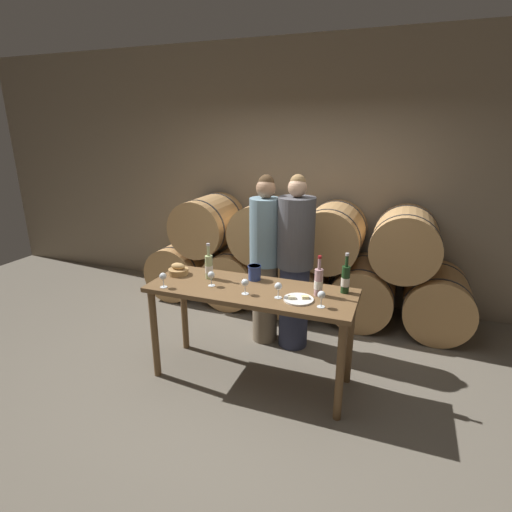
{
  "coord_description": "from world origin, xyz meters",
  "views": [
    {
      "loc": [
        1.14,
        -2.91,
        2.18
      ],
      "look_at": [
        0.0,
        0.13,
        1.13
      ],
      "focal_mm": 28.0,
      "sensor_mm": 36.0,
      "label": 1
    }
  ],
  "objects": [
    {
      "name": "wine_glass_right",
      "position": [
        0.28,
        -0.1,
        0.98
      ],
      "size": [
        0.06,
        0.06,
        0.13
      ],
      "color": "white",
      "rests_on": "tasting_table"
    },
    {
      "name": "person_right",
      "position": [
        0.19,
        0.72,
        0.9
      ],
      "size": [
        0.36,
        0.36,
        1.77
      ],
      "color": "#2D334C",
      "rests_on": "ground_plane"
    },
    {
      "name": "blue_crock",
      "position": [
        -0.04,
        0.2,
        0.96
      ],
      "size": [
        0.12,
        0.12,
        0.13
      ],
      "color": "navy",
      "rests_on": "tasting_table"
    },
    {
      "name": "cheese_plate",
      "position": [
        0.44,
        -0.09,
        0.89
      ],
      "size": [
        0.24,
        0.24,
        0.04
      ],
      "color": "white",
      "rests_on": "tasting_table"
    },
    {
      "name": "barrel_stack",
      "position": [
        0.0,
        1.56,
        0.64
      ],
      "size": [
        3.92,
        0.83,
        1.36
      ],
      "color": "tan",
      "rests_on": "ground_plane"
    },
    {
      "name": "wine_glass_left",
      "position": [
        -0.34,
        -0.06,
        0.98
      ],
      "size": [
        0.06,
        0.06,
        0.13
      ],
      "color": "white",
      "rests_on": "tasting_table"
    },
    {
      "name": "wine_glass_far_left",
      "position": [
        -0.7,
        -0.24,
        0.98
      ],
      "size": [
        0.06,
        0.06,
        0.13
      ],
      "color": "white",
      "rests_on": "tasting_table"
    },
    {
      "name": "stone_wall_back",
      "position": [
        0.0,
        2.09,
        1.6
      ],
      "size": [
        10.0,
        0.12,
        3.2
      ],
      "color": "gray",
      "rests_on": "ground_plane"
    },
    {
      "name": "ground_plane",
      "position": [
        0.0,
        0.0,
        0.0
      ],
      "size": [
        10.0,
        10.0,
        0.0
      ],
      "primitive_type": "plane",
      "color": "#665E51"
    },
    {
      "name": "wine_bottle_red",
      "position": [
        0.76,
        0.19,
        1.0
      ],
      "size": [
        0.07,
        0.07,
        0.34
      ],
      "color": "#193819",
      "rests_on": "tasting_table"
    },
    {
      "name": "wine_glass_far_right",
      "position": [
        0.63,
        -0.15,
        0.98
      ],
      "size": [
        0.06,
        0.06,
        0.13
      ],
      "color": "white",
      "rests_on": "tasting_table"
    },
    {
      "name": "wine_bottle_white",
      "position": [
        -0.44,
        0.09,
        1.0
      ],
      "size": [
        0.07,
        0.07,
        0.33
      ],
      "color": "#ADBC7F",
      "rests_on": "tasting_table"
    },
    {
      "name": "wine_glass_center",
      "position": [
        -0.0,
        -0.13,
        0.98
      ],
      "size": [
        0.06,
        0.06,
        0.13
      ],
      "color": "white",
      "rests_on": "tasting_table"
    },
    {
      "name": "wine_bottle_rose",
      "position": [
        0.56,
        0.06,
        1.0
      ],
      "size": [
        0.07,
        0.07,
        0.34
      ],
      "color": "#BC8E93",
      "rests_on": "tasting_table"
    },
    {
      "name": "person_left",
      "position": [
        -0.12,
        0.72,
        0.9
      ],
      "size": [
        0.32,
        0.32,
        1.75
      ],
      "color": "#756651",
      "rests_on": "ground_plane"
    },
    {
      "name": "bread_basket",
      "position": [
        -0.75,
        0.08,
        0.93
      ],
      "size": [
        0.18,
        0.18,
        0.11
      ],
      "color": "#A87F4C",
      "rests_on": "tasting_table"
    },
    {
      "name": "tasting_table",
      "position": [
        0.0,
        0.0,
        0.76
      ],
      "size": [
        1.77,
        0.64,
        0.88
      ],
      "color": "brown",
      "rests_on": "ground_plane"
    }
  ]
}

